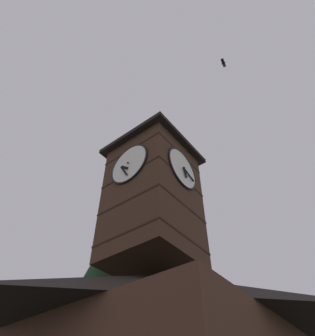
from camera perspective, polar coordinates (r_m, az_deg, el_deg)
clock_tower at (r=16.30m, az=-0.87°, el=-4.43°), size 4.52×4.52×10.15m
pine_tree_behind at (r=16.86m, az=-10.26°, el=-28.51°), size 6.39×6.39×16.01m
flying_bird_high at (r=23.60m, az=12.22°, el=18.58°), size 0.73×0.33×0.16m
flying_bird_low at (r=27.64m, az=3.05°, el=4.41°), size 0.42×0.48×0.12m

